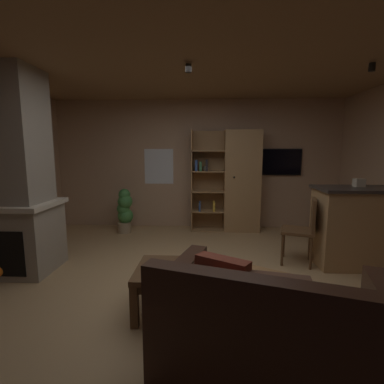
# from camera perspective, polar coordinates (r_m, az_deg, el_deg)

# --- Properties ---
(floor) EXTENTS (5.67, 5.31, 0.02)m
(floor) POSITION_cam_1_polar(r_m,az_deg,el_deg) (3.44, -0.32, -18.78)
(floor) COLOR tan
(floor) RESTS_ON ground
(wall_back) EXTENTS (5.79, 0.06, 2.55)m
(wall_back) POSITION_cam_1_polar(r_m,az_deg,el_deg) (5.75, 1.05, 5.53)
(wall_back) COLOR tan
(wall_back) RESTS_ON ground
(ceiling) EXTENTS (5.67, 5.31, 0.02)m
(ceiling) POSITION_cam_1_polar(r_m,az_deg,el_deg) (3.22, -0.36, 26.52)
(ceiling) COLOR #8E6B47
(window_pane_back) EXTENTS (0.59, 0.01, 0.71)m
(window_pane_back) POSITION_cam_1_polar(r_m,az_deg,el_deg) (5.79, -6.70, 5.15)
(window_pane_back) COLOR white
(stone_fireplace) EXTENTS (1.04, 0.82, 2.55)m
(stone_fireplace) POSITION_cam_1_polar(r_m,az_deg,el_deg) (4.22, -32.74, 1.51)
(stone_fireplace) COLOR gray
(stone_fireplace) RESTS_ON ground
(bookshelf_cabinet) EXTENTS (1.32, 0.41, 1.94)m
(bookshelf_cabinet) POSITION_cam_1_polar(r_m,az_deg,el_deg) (5.54, 9.08, 2.08)
(bookshelf_cabinet) COLOR #A87F51
(bookshelf_cabinet) RESTS_ON ground
(kitchen_bar_counter) EXTENTS (1.45, 0.64, 1.08)m
(kitchen_bar_counter) POSITION_cam_1_polar(r_m,az_deg,el_deg) (4.51, 32.31, -6.00)
(kitchen_bar_counter) COLOR #A87F51
(kitchen_bar_counter) RESTS_ON ground
(tissue_box) EXTENTS (0.12, 0.12, 0.11)m
(tissue_box) POSITION_cam_1_polar(r_m,az_deg,el_deg) (4.41, 30.67, 1.64)
(tissue_box) COLOR #BFB299
(tissue_box) RESTS_ON kitchen_bar_counter
(leather_couch) EXTENTS (1.78, 1.37, 0.84)m
(leather_couch) POSITION_cam_1_polar(r_m,az_deg,el_deg) (2.28, 15.34, -25.22)
(leather_couch) COLOR #382116
(leather_couch) RESTS_ON ground
(coffee_table) EXTENTS (0.66, 0.64, 0.44)m
(coffee_table) POSITION_cam_1_polar(r_m,az_deg,el_deg) (2.85, -4.38, -16.61)
(coffee_table) COLOR brown
(coffee_table) RESTS_ON ground
(table_book_0) EXTENTS (0.14, 0.12, 0.03)m
(table_book_0) POSITION_cam_1_polar(r_m,az_deg,el_deg) (2.83, -4.67, -14.56)
(table_book_0) COLOR black
(table_book_0) RESTS_ON coffee_table
(dining_chair) EXTENTS (0.53, 0.53, 0.92)m
(dining_chair) POSITION_cam_1_polar(r_m,az_deg,el_deg) (4.18, 21.69, -6.49)
(dining_chair) COLOR brown
(dining_chair) RESTS_ON ground
(potted_floor_plant) EXTENTS (0.30, 0.33, 0.85)m
(potted_floor_plant) POSITION_cam_1_polar(r_m,az_deg,el_deg) (5.54, -13.44, -3.61)
(potted_floor_plant) COLOR #9E896B
(potted_floor_plant) RESTS_ON ground
(wall_mounted_tv) EXTENTS (0.92, 0.06, 0.52)m
(wall_mounted_tv) POSITION_cam_1_polar(r_m,az_deg,el_deg) (5.86, 16.91, 5.81)
(wall_mounted_tv) COLOR black
(track_light_spot_0) EXTENTS (0.07, 0.07, 0.09)m
(track_light_spot_0) POSITION_cam_1_polar(r_m,az_deg,el_deg) (4.07, -30.66, 20.36)
(track_light_spot_0) COLOR black
(track_light_spot_1) EXTENTS (0.07, 0.07, 0.09)m
(track_light_spot_1) POSITION_cam_1_polar(r_m,az_deg,el_deg) (3.49, -0.72, 23.73)
(track_light_spot_1) COLOR black
(track_light_spot_2) EXTENTS (0.07, 0.07, 0.09)m
(track_light_spot_2) POSITION_cam_1_polar(r_m,az_deg,el_deg) (3.99, 32.60, 20.48)
(track_light_spot_2) COLOR black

